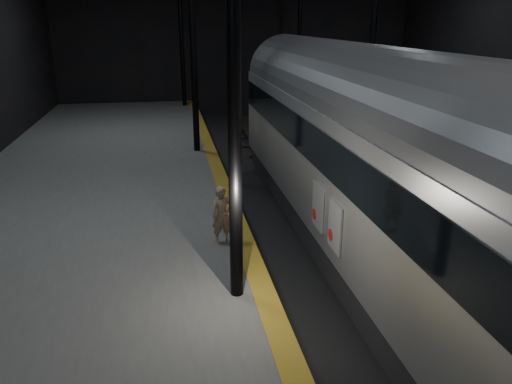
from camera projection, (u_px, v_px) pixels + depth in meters
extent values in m
plane|color=black|center=(344.00, 242.00, 14.88)|extent=(44.00, 44.00, 0.00)
cube|color=#4E4E4C|center=(81.00, 246.00, 13.46)|extent=(9.00, 43.80, 1.00)
cube|color=olive|center=(236.00, 219.00, 14.01)|extent=(0.50, 43.80, 0.01)
cube|color=#3F3328|center=(321.00, 239.00, 14.71)|extent=(0.08, 43.00, 0.14)
cube|color=#3F3328|center=(367.00, 236.00, 14.95)|extent=(0.08, 43.00, 0.14)
cube|color=black|center=(344.00, 241.00, 14.86)|extent=(2.40, 42.00, 0.12)
cylinder|color=black|center=(233.00, 38.00, 8.56)|extent=(0.26, 0.26, 10.00)
cylinder|color=black|center=(192.00, 27.00, 19.72)|extent=(0.26, 0.26, 10.00)
cylinder|color=black|center=(373.00, 27.00, 20.99)|extent=(0.26, 0.26, 10.00)
cylinder|color=black|center=(181.00, 25.00, 30.88)|extent=(0.26, 0.26, 10.00)
cylinder|color=black|center=(300.00, 24.00, 32.15)|extent=(0.26, 0.26, 10.00)
cube|color=#A8ABB1|center=(384.00, 181.00, 11.84)|extent=(3.04, 20.99, 3.15)
cube|color=black|center=(378.00, 256.00, 12.48)|extent=(2.78, 20.57, 0.89)
cube|color=black|center=(387.00, 151.00, 11.59)|extent=(3.11, 20.68, 0.94)
cylinder|color=slate|center=(390.00, 115.00, 11.32)|extent=(2.98, 20.78, 2.98)
cube|color=black|center=(301.00, 182.00, 19.44)|extent=(1.89, 2.31, 0.37)
cube|color=silver|center=(335.00, 227.00, 10.80)|extent=(0.04, 0.79, 1.10)
cube|color=silver|center=(318.00, 207.00, 11.98)|extent=(0.04, 0.79, 1.10)
cylinder|color=#A62214|center=(331.00, 235.00, 11.06)|extent=(0.03, 0.27, 0.27)
cylinder|color=#A62214|center=(314.00, 214.00, 12.23)|extent=(0.03, 0.27, 0.27)
imported|color=#9D7C60|center=(222.00, 215.00, 12.28)|extent=(0.59, 0.43, 1.47)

